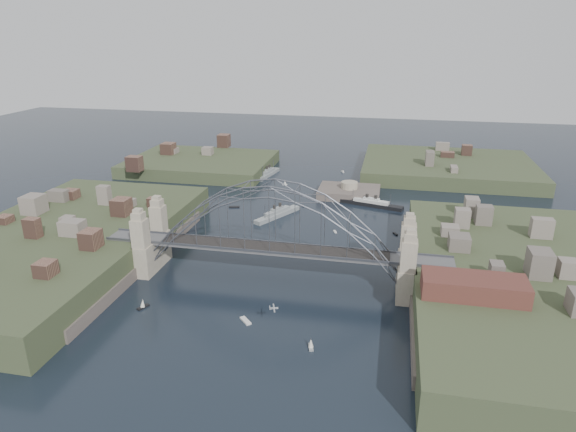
{
  "coord_description": "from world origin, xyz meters",
  "views": [
    {
      "loc": [
        26.37,
        -107.77,
        57.27
      ],
      "look_at": [
        0.0,
        18.0,
        10.0
      ],
      "focal_mm": 31.55,
      "sensor_mm": 36.0,
      "label": 1
    }
  ],
  "objects_px": {
    "wharf_shed": "(474,287)",
    "naval_cruiser_far": "(268,174)",
    "ocean_liner": "(371,204)",
    "bridge": "(272,232)",
    "fort_island": "(349,197)",
    "naval_cruiser_near": "(277,214)"
  },
  "relations": [
    {
      "from": "bridge",
      "to": "fort_island",
      "type": "distance_m",
      "value": 72.14
    },
    {
      "from": "bridge",
      "to": "naval_cruiser_near",
      "type": "height_order",
      "value": "bridge"
    },
    {
      "from": "wharf_shed",
      "to": "ocean_liner",
      "type": "height_order",
      "value": "wharf_shed"
    },
    {
      "from": "fort_island",
      "to": "ocean_liner",
      "type": "relative_size",
      "value": 0.98
    },
    {
      "from": "ocean_liner",
      "to": "naval_cruiser_near",
      "type": "bearing_deg",
      "value": -149.62
    },
    {
      "from": "fort_island",
      "to": "wharf_shed",
      "type": "relative_size",
      "value": 1.1
    },
    {
      "from": "bridge",
      "to": "wharf_shed",
      "type": "bearing_deg",
      "value": -17.65
    },
    {
      "from": "naval_cruiser_near",
      "to": "wharf_shed",
      "type": "bearing_deg",
      "value": -47.28
    },
    {
      "from": "wharf_shed",
      "to": "naval_cruiser_far",
      "type": "bearing_deg",
      "value": 122.85
    },
    {
      "from": "fort_island",
      "to": "naval_cruiser_far",
      "type": "relative_size",
      "value": 1.21
    },
    {
      "from": "bridge",
      "to": "naval_cruiser_far",
      "type": "height_order",
      "value": "bridge"
    },
    {
      "from": "naval_cruiser_far",
      "to": "ocean_liner",
      "type": "relative_size",
      "value": 0.81
    },
    {
      "from": "fort_island",
      "to": "naval_cruiser_far",
      "type": "bearing_deg",
      "value": 149.76
    },
    {
      "from": "bridge",
      "to": "naval_cruiser_near",
      "type": "xyz_separation_m",
      "value": [
        -8.86,
        43.25,
        -11.4
      ]
    },
    {
      "from": "bridge",
      "to": "fort_island",
      "type": "bearing_deg",
      "value": 80.27
    },
    {
      "from": "bridge",
      "to": "naval_cruiser_far",
      "type": "relative_size",
      "value": 4.63
    },
    {
      "from": "naval_cruiser_near",
      "to": "fort_island",
      "type": "bearing_deg",
      "value": 52.06
    },
    {
      "from": "ocean_liner",
      "to": "bridge",
      "type": "bearing_deg",
      "value": -108.74
    },
    {
      "from": "bridge",
      "to": "naval_cruiser_far",
      "type": "distance_m",
      "value": 94.52
    },
    {
      "from": "wharf_shed",
      "to": "bridge",
      "type": "bearing_deg",
      "value": 162.35
    },
    {
      "from": "naval_cruiser_far",
      "to": "naval_cruiser_near",
      "type": "bearing_deg",
      "value": -72.69
    },
    {
      "from": "fort_island",
      "to": "naval_cruiser_near",
      "type": "distance_m",
      "value": 33.94
    }
  ]
}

